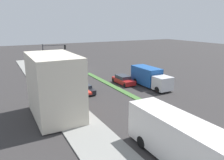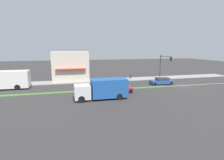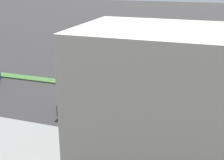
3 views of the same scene
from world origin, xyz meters
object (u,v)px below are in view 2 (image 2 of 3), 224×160
object	(u,v)px
pedestrian	(131,75)
sedan_dark	(102,82)
delivery_truck	(103,89)
warning_aframe_sign	(161,78)
coupe_blue	(161,81)
traffic_signal_main	(164,63)
hatchback_red	(119,89)

from	to	relation	value
pedestrian	sedan_dark	xyz separation A→B (m)	(-4.52, 7.82, -0.39)
delivery_truck	warning_aframe_sign	bearing A→B (deg)	-54.40
coupe_blue	warning_aframe_sign	bearing A→B (deg)	-28.34
traffic_signal_main	coupe_blue	size ratio (longest dim) A/B	1.26
pedestrian	sedan_dark	bearing A→B (deg)	120.03
sedan_dark	traffic_signal_main	bearing A→B (deg)	-85.52
warning_aframe_sign	hatchback_red	size ratio (longest dim) A/B	0.19
delivery_truck	coupe_blue	world-z (taller)	delivery_truck
warning_aframe_sign	sedan_dark	distance (m)	13.91
sedan_dark	coupe_blue	bearing A→B (deg)	-103.41
warning_aframe_sign	hatchback_red	xyz separation A→B (m)	(-8.33, 12.37, 0.23)
hatchback_red	delivery_truck	bearing A→B (deg)	131.41
pedestrian	warning_aframe_sign	distance (m)	6.95
sedan_dark	warning_aframe_sign	bearing A→B (deg)	-85.35
pedestrian	coupe_blue	distance (m)	8.31
coupe_blue	sedan_dark	bearing A→B (deg)	76.59
hatchback_red	traffic_signal_main	bearing A→B (deg)	-57.09
traffic_signal_main	warning_aframe_sign	xyz separation A→B (m)	(0.00, 0.50, -3.47)
traffic_signal_main	sedan_dark	bearing A→B (deg)	94.48
traffic_signal_main	sedan_dark	xyz separation A→B (m)	(-1.12, 14.36, -3.32)
traffic_signal_main	warning_aframe_sign	world-z (taller)	traffic_signal_main
pedestrian	hatchback_red	xyz separation A→B (m)	(-11.72, 6.33, -0.32)
traffic_signal_main	pedestrian	xyz separation A→B (m)	(3.40, 6.54, -2.92)
pedestrian	coupe_blue	world-z (taller)	pedestrian
pedestrian	warning_aframe_sign	size ratio (longest dim) A/B	1.94
traffic_signal_main	coupe_blue	world-z (taller)	traffic_signal_main
pedestrian	delivery_truck	size ratio (longest dim) A/B	0.22
warning_aframe_sign	delivery_truck	world-z (taller)	delivery_truck
sedan_dark	delivery_truck	bearing A→B (deg)	170.47
warning_aframe_sign	coupe_blue	bearing A→B (deg)	151.66
sedan_dark	pedestrian	bearing A→B (deg)	-59.97
traffic_signal_main	hatchback_red	bearing A→B (deg)	122.91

